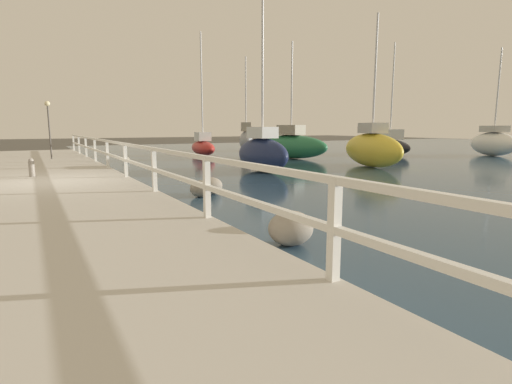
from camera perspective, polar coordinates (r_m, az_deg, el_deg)
The scene contains 16 objects.
ground_plane at distance 12.79m, azimuth -27.16°, elevation 0.16°, with size 120.00×120.00×0.00m, color #4C473D.
dock_walkway at distance 12.77m, azimuth -27.21°, elevation 0.76°, with size 4.38×36.00×0.27m.
railing at distance 12.93m, azimuth -18.18°, elevation 5.23°, with size 0.10×32.50×1.05m.
boulder_mid_strip at distance 10.42m, azimuth -7.85°, elevation 0.47°, with size 0.58×0.53×0.44m.
boulder_near_dock at distance 10.82m, azimuth -6.42°, elevation 0.89°, with size 0.62×0.55×0.46m.
boulder_far_strip at distance 22.01m, azimuth -18.08°, elevation 4.47°, with size 0.37×0.34×0.28m.
boulder_downstream at distance 6.13m, azimuth 4.99°, elevation -5.18°, with size 0.71×0.64×0.53m.
mooring_bollard at distance 14.18m, azimuth -29.40°, elevation 3.08°, with size 0.17×0.17×0.58m.
dock_lamp at distance 21.81m, azimuth -27.54°, elevation 9.50°, with size 0.25×0.25×2.76m.
sailboat_yellow at distance 18.99m, azimuth 16.20°, elevation 5.99°, with size 2.48×4.89×6.67m.
sailboat_navy at distance 16.22m, azimuth 0.90°, elevation 5.68°, with size 1.27×3.29×7.41m.
sailboat_gray at distance 30.98m, azimuth -1.45°, elevation 7.51°, with size 2.08×3.26×7.02m.
sailboat_green at distance 23.37m, azimuth 5.00°, elevation 6.67°, with size 3.05×5.07×6.54m.
sailboat_black at distance 28.03m, azimuth 18.54°, elevation 6.43°, with size 3.01×4.99×7.13m.
sailboat_white at distance 29.67m, azimuth 30.77°, elevation 6.08°, with size 2.88×4.17×6.64m.
sailboat_red at distance 26.04m, azimuth -7.60°, elevation 6.53°, with size 1.58×3.94×7.62m.
Camera 1 is at (-0.45, -12.65, 1.78)m, focal length 28.00 mm.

